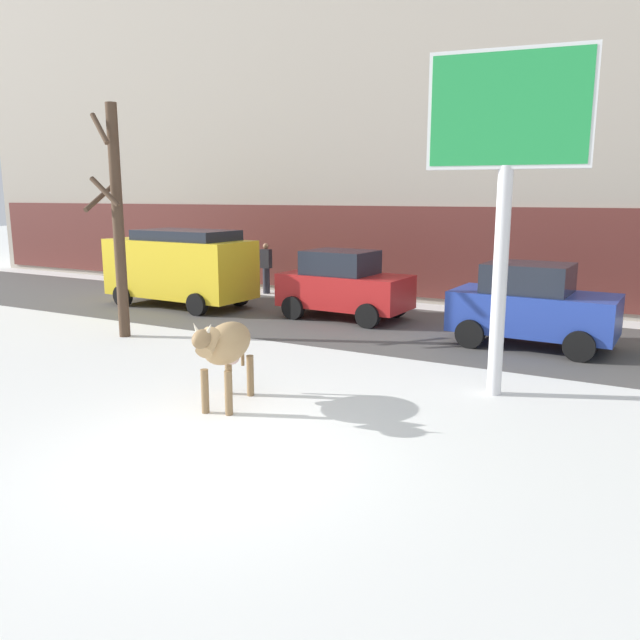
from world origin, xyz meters
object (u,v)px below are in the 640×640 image
at_px(car_red_hatchback, 344,285).
at_px(car_blue_hatchback, 532,306).
at_px(cow_tan, 226,345).
at_px(pedestrian_near_billboard, 266,268).
at_px(billboard, 508,132).
at_px(car_yellow_van, 180,266).
at_px(bare_tree_left_lot, 117,219).

bearing_deg(car_red_hatchback, car_blue_hatchback, -10.01).
bearing_deg(cow_tan, pedestrian_near_billboard, 120.68).
distance_m(billboard, car_blue_hatchback, 5.17).
height_order(billboard, pedestrian_near_billboard, billboard).
xyz_separation_m(car_yellow_van, car_red_hatchback, (5.21, 0.66, -0.32)).
distance_m(car_red_hatchback, bare_tree_left_lot, 6.14).
bearing_deg(pedestrian_near_billboard, billboard, -37.87).
height_order(car_red_hatchback, car_blue_hatchback, same).
distance_m(cow_tan, bare_tree_left_lot, 6.27).
relative_size(billboard, bare_tree_left_lot, 1.03).
height_order(cow_tan, car_blue_hatchback, car_blue_hatchback).
bearing_deg(bare_tree_left_lot, billboard, -1.29).
bearing_deg(bare_tree_left_lot, pedestrian_near_billboard, 95.92).
xyz_separation_m(billboard, car_blue_hatchback, (-0.16, 3.90, -3.39)).
bearing_deg(bare_tree_left_lot, car_red_hatchback, 51.98).
bearing_deg(billboard, bare_tree_left_lot, 178.71).
bearing_deg(car_blue_hatchback, car_red_hatchback, 169.99).
distance_m(billboard, bare_tree_left_lot, 9.03).
distance_m(cow_tan, car_red_hatchback, 7.65).
distance_m(car_yellow_van, bare_tree_left_lot, 4.53).
bearing_deg(cow_tan, bare_tree_left_lot, 151.51).
xyz_separation_m(cow_tan, billboard, (3.62, 2.66, 3.32)).
bearing_deg(bare_tree_left_lot, car_blue_hatchback, 22.92).
xyz_separation_m(billboard, pedestrian_near_billboard, (-9.65, 7.51, -3.43)).
bearing_deg(pedestrian_near_billboard, cow_tan, -59.32).
xyz_separation_m(billboard, bare_tree_left_lot, (-8.90, 0.20, -1.51)).
height_order(car_red_hatchback, pedestrian_near_billboard, car_red_hatchback).
bearing_deg(bare_tree_left_lot, car_yellow_van, 112.28).
xyz_separation_m(pedestrian_near_billboard, bare_tree_left_lot, (0.76, -7.31, 1.92)).
bearing_deg(pedestrian_near_billboard, car_red_hatchback, -31.81).
bearing_deg(car_yellow_van, car_blue_hatchback, -1.34).
bearing_deg(cow_tan, car_yellow_van, 135.37).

